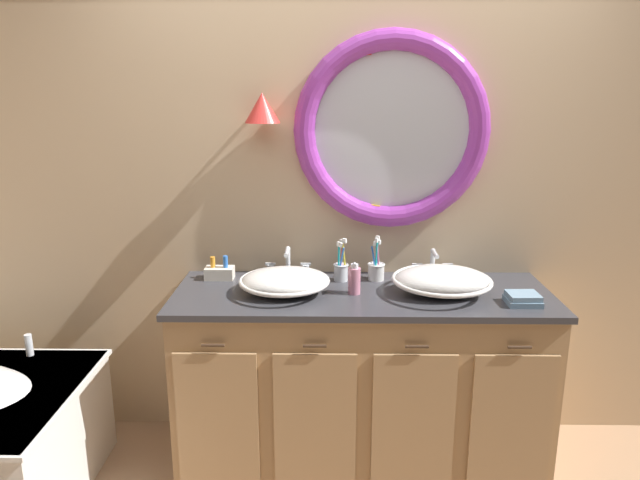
% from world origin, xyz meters
% --- Properties ---
extents(back_wall_assembly, '(6.40, 0.26, 2.60)m').
position_xyz_m(back_wall_assembly, '(0.01, 0.58, 1.33)').
color(back_wall_assembly, '#D6B78E').
rests_on(back_wall_assembly, ground_plane).
extents(vanity_counter, '(1.78, 0.65, 0.89)m').
position_xyz_m(vanity_counter, '(0.03, 0.25, 0.45)').
color(vanity_counter, tan).
rests_on(vanity_counter, ground_plane).
extents(sink_basin_left, '(0.43, 0.43, 0.12)m').
position_xyz_m(sink_basin_left, '(-0.33, 0.22, 0.95)').
color(sink_basin_left, white).
rests_on(sink_basin_left, vanity_counter).
extents(sink_basin_right, '(0.46, 0.46, 0.13)m').
position_xyz_m(sink_basin_right, '(0.40, 0.22, 0.96)').
color(sink_basin_right, white).
rests_on(sink_basin_right, vanity_counter).
extents(faucet_set_left, '(0.23, 0.15, 0.16)m').
position_xyz_m(faucet_set_left, '(-0.33, 0.46, 0.95)').
color(faucet_set_left, silver).
rests_on(faucet_set_left, vanity_counter).
extents(faucet_set_right, '(0.21, 0.14, 0.15)m').
position_xyz_m(faucet_set_right, '(0.40, 0.47, 0.95)').
color(faucet_set_right, silver).
rests_on(faucet_set_right, vanity_counter).
extents(toothbrush_holder_left, '(0.08, 0.08, 0.22)m').
position_xyz_m(toothbrush_holder_left, '(-0.07, 0.41, 0.95)').
color(toothbrush_holder_left, silver).
rests_on(toothbrush_holder_left, vanity_counter).
extents(toothbrush_holder_right, '(0.09, 0.09, 0.22)m').
position_xyz_m(toothbrush_holder_right, '(0.11, 0.42, 0.94)').
color(toothbrush_holder_right, white).
rests_on(toothbrush_holder_right, vanity_counter).
extents(soap_dispenser, '(0.06, 0.07, 0.15)m').
position_xyz_m(soap_dispenser, '(-0.01, 0.22, 0.96)').
color(soap_dispenser, pink).
rests_on(soap_dispenser, vanity_counter).
extents(folded_hand_towel, '(0.15, 0.13, 0.05)m').
position_xyz_m(folded_hand_towel, '(0.74, 0.09, 0.91)').
color(folded_hand_towel, '#7593A8').
rests_on(folded_hand_towel, vanity_counter).
extents(toiletry_basket, '(0.14, 0.09, 0.12)m').
position_xyz_m(toiletry_basket, '(-0.68, 0.43, 0.92)').
color(toiletry_basket, beige).
rests_on(toiletry_basket, vanity_counter).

